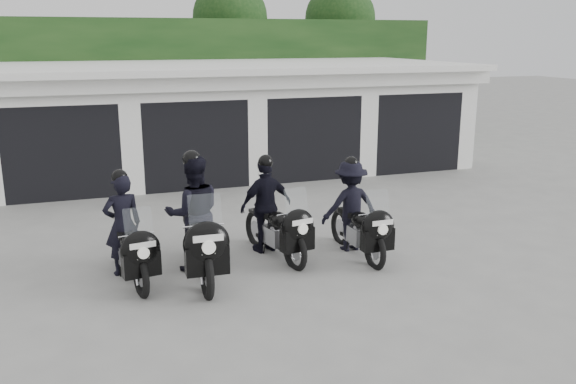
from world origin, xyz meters
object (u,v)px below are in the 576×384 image
object	(u,v)px
police_bike_a	(128,237)
police_bike_c	(271,212)
police_bike_b	(196,222)
police_bike_d	(354,211)

from	to	relation	value
police_bike_a	police_bike_c	xyz separation A→B (m)	(2.45, 0.39, 0.06)
police_bike_b	police_bike_d	size ratio (longest dim) A/B	1.17
police_bike_c	police_bike_d	distance (m)	1.45
police_bike_a	police_bike_b	world-z (taller)	police_bike_b
police_bike_a	police_bike_d	distance (m)	3.85
police_bike_c	police_bike_a	bearing A→B (deg)	177.21
police_bike_a	police_bike_c	world-z (taller)	police_bike_c
police_bike_d	police_bike_a	bearing A→B (deg)	178.52
police_bike_a	police_bike_b	bearing A→B (deg)	-15.33
police_bike_a	police_bike_d	size ratio (longest dim) A/B	1.01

